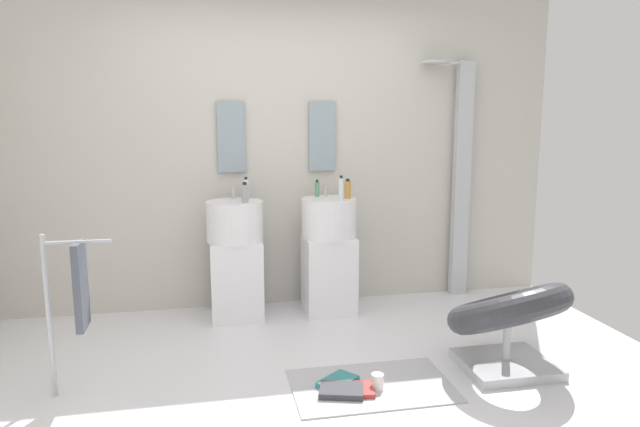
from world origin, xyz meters
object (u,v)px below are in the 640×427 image
soap_bottle_grey (245,193)px  soap_bottle_green (317,189)px  lounge_chair (508,316)px  soap_bottle_white (246,189)px  magazine_teal (338,382)px  magazine_red (350,390)px  shower_column (460,175)px  magazine_charcoal (341,390)px  soap_bottle_clear (341,189)px  soap_bottle_blue (245,190)px  pedestal_sink_right (329,253)px  coffee_mug (378,382)px  pedestal_sink_left (236,257)px  towel_rack (76,289)px  soap_bottle_amber (348,189)px

soap_bottle_grey → soap_bottle_green: 0.64m
lounge_chair → soap_bottle_white: soap_bottle_white is taller
magazine_teal → magazine_red: bearing=-105.0°
shower_column → magazine_red: size_ratio=7.76×
shower_column → magazine_charcoal: size_ratio=8.18×
magazine_charcoal → soap_bottle_clear: size_ratio=1.28×
shower_column → soap_bottle_blue: bearing=-177.3°
magazine_charcoal → soap_bottle_white: 1.87m
pedestal_sink_right → soap_bottle_white: size_ratio=5.87×
soap_bottle_grey → coffee_mug: bearing=-63.9°
shower_column → magazine_charcoal: 2.45m
magazine_teal → soap_bottle_green: bearing=44.6°
pedestal_sink_left → magazine_charcoal: (0.51, -1.43, -0.46)m
soap_bottle_grey → soap_bottle_clear: size_ratio=0.80×
lounge_chair → soap_bottle_clear: 1.57m
soap_bottle_grey → soap_bottle_white: soap_bottle_white is taller
pedestal_sink_left → towel_rack: bearing=-130.5°
soap_bottle_white → lounge_chair: bearing=-42.7°
coffee_mug → magazine_teal: bearing=153.7°
pedestal_sink_right → magazine_teal: size_ratio=4.33×
soap_bottle_amber → soap_bottle_clear: bearing=-124.2°
lounge_chair → towel_rack: 2.60m
shower_column → coffee_mug: (-1.24, -1.65, -1.02)m
soap_bottle_amber → magazine_charcoal: bearing=-105.2°
lounge_chair → soap_bottle_amber: size_ratio=6.56×
towel_rack → soap_bottle_amber: bearing=30.7°
magazine_teal → soap_bottle_white: size_ratio=1.36×
soap_bottle_green → pedestal_sink_left: bearing=-168.6°
towel_rack → soap_bottle_white: (1.05, 1.21, 0.39)m
soap_bottle_green → soap_bottle_clear: (0.14, -0.27, 0.03)m
pedestal_sink_right → shower_column: size_ratio=0.51×
magazine_teal → soap_bottle_green: soap_bottle_green is taller
lounge_chair → magazine_teal: lounge_chair is taller
pedestal_sink_right → magazine_teal: (-0.23, -1.32, -0.46)m
magazine_teal → towel_rack: bearing=133.0°
soap_bottle_amber → magazine_red: bearing=-103.2°
shower_column → soap_bottle_amber: shower_column is taller
magazine_charcoal → soap_bottle_grey: (-0.44, 1.35, 0.98)m
soap_bottle_white → soap_bottle_amber: bearing=-8.0°
pedestal_sink_left → soap_bottle_white: bearing=45.0°
soap_bottle_grey → soap_bottle_clear: bearing=-4.2°
magazine_red → magazine_charcoal: size_ratio=1.05×
pedestal_sink_left → soap_bottle_clear: 0.99m
soap_bottle_amber → soap_bottle_green: bearing=145.7°
soap_bottle_white → pedestal_sink_left: bearing=-135.0°
towel_rack → soap_bottle_white: size_ratio=5.38×
coffee_mug → soap_bottle_blue: soap_bottle_blue is taller
pedestal_sink_left → soap_bottle_green: size_ratio=7.54×
magazine_red → soap_bottle_blue: 1.91m
shower_column → towel_rack: (-2.93, -1.34, -0.45)m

